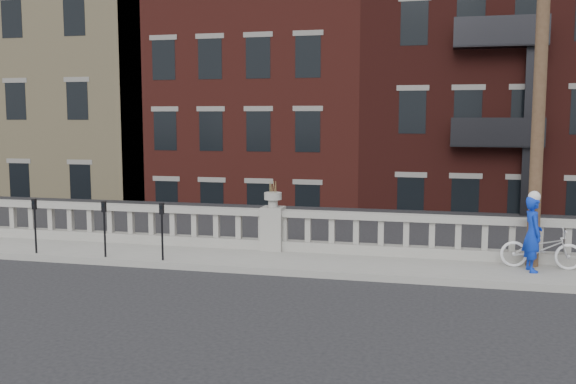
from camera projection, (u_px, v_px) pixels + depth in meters
The scene contains 11 objects.
ground at pixel (221, 297), 12.60m from camera, with size 120.00×120.00×0.00m, color black.
sidewalk at pixel (263, 260), 15.48m from camera, with size 32.00×2.20×0.15m, color gray.
balustrade at pixel (273, 231), 16.33m from camera, with size 28.00×0.34×1.03m.
planter_pedestal at pixel (273, 223), 16.31m from camera, with size 0.55×0.55×1.76m.
lower_level at pixel (375, 134), 34.40m from camera, with size 80.00×44.00×20.80m.
utility_pole at pixel (542, 38), 14.01m from camera, with size 1.60×0.28×10.00m.
parking_meter_a at pixel (35, 219), 15.87m from camera, with size 0.10×0.09×1.36m.
parking_meter_b at pixel (104, 222), 15.43m from camera, with size 0.10×0.09×1.36m.
parking_meter_c at pixel (162, 225), 15.08m from camera, with size 0.10×0.09×1.36m.
bicycle at pixel (541, 248), 14.31m from camera, with size 0.61×1.74×0.91m, color silver.
cyclist at pixel (533, 234), 13.99m from camera, with size 0.61×0.40×1.67m, color #0C2CB4.
Camera 1 is at (4.17, -11.61, 3.52)m, focal length 40.00 mm.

